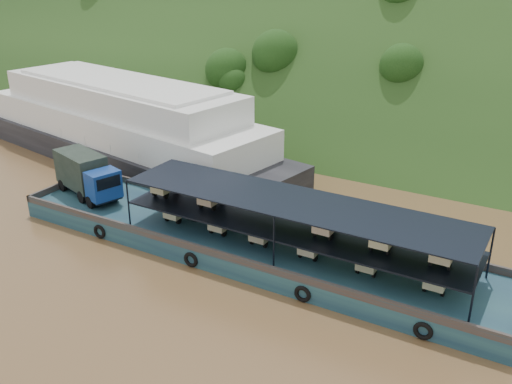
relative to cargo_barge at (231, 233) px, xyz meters
The scene contains 4 objects.
ground 2.56m from the cargo_barge, ahead, with size 160.00×160.00×0.00m, color brown.
hillside 36.03m from the cargo_barge, 86.34° to the left, with size 140.00×28.00×28.00m, color #1D3814.
cargo_barge is the anchor object (origin of this frame).
passenger_ferry 22.12m from the cargo_barge, 151.08° to the left, with size 39.87×16.15×7.85m.
Camera 1 is at (16.73, -29.21, 18.77)m, focal length 40.00 mm.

